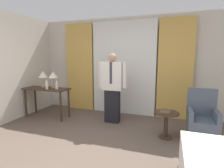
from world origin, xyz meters
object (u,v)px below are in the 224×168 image
at_px(bottle_near_edge, 57,86).
at_px(armchair, 202,122).
at_px(desk, 47,93).
at_px(table_lamp_left, 43,75).
at_px(person, 112,86).
at_px(book, 165,112).
at_px(side_table, 166,121).
at_px(table_lamp_right, 53,76).
at_px(bottle_by_lamp, 47,85).

relative_size(bottle_near_edge, armchair, 0.23).
relative_size(desk, table_lamp_left, 2.80).
xyz_separation_m(person, book, (1.26, -0.50, -0.37)).
bearing_deg(armchair, side_table, -167.45).
height_order(table_lamp_left, side_table, table_lamp_left).
bearing_deg(desk, person, 6.51).
bearing_deg(desk, book, -5.62).
height_order(table_lamp_right, bottle_by_lamp, table_lamp_right).
bearing_deg(table_lamp_left, book, -7.02).
height_order(bottle_near_edge, book, bottle_near_edge).
relative_size(armchair, side_table, 1.87).
relative_size(table_lamp_left, bottle_near_edge, 1.97).
bearing_deg(armchair, book, -165.97).
xyz_separation_m(table_lamp_left, side_table, (3.23, -0.37, -0.76)).
relative_size(desk, side_table, 2.33).
bearing_deg(person, bottle_by_lamp, -169.00).
height_order(desk, book, desk).
relative_size(desk, armchair, 1.25).
height_order(desk, bottle_near_edge, bottle_near_edge).
bearing_deg(side_table, armchair, 12.55).
height_order(bottle_by_lamp, side_table, bottle_by_lamp).
distance_m(person, armchair, 2.05).
bearing_deg(book, desk, 174.38).
bearing_deg(bottle_near_edge, person, 9.02).
xyz_separation_m(bottle_near_edge, person, (1.43, 0.23, 0.03)).
bearing_deg(bottle_by_lamp, side_table, -3.00).
bearing_deg(bottle_near_edge, side_table, -5.26).
bearing_deg(table_lamp_left, table_lamp_right, 0.00).
distance_m(table_lamp_left, armchair, 3.97).
relative_size(table_lamp_right, side_table, 0.83).
distance_m(table_lamp_left, book, 3.28).
bearing_deg(book, bottle_near_edge, 174.17).
distance_m(bottle_by_lamp, person, 1.69).
bearing_deg(armchair, table_lamp_left, 176.72).
bearing_deg(book, table_lamp_left, 172.98).
height_order(person, book, person).
xyz_separation_m(bottle_by_lamp, person, (1.66, 0.32, 0.02)).
xyz_separation_m(table_lamp_right, bottle_near_edge, (0.19, -0.12, -0.24)).
relative_size(bottle_near_edge, person, 0.13).
distance_m(table_lamp_right, person, 1.64).
distance_m(bottle_near_edge, armchair, 3.42).
height_order(bottle_near_edge, bottle_by_lamp, bottle_by_lamp).
distance_m(table_lamp_left, bottle_near_edge, 0.58).
relative_size(table_lamp_left, person, 0.26).
height_order(bottle_by_lamp, armchair, bottle_by_lamp).
height_order(table_lamp_right, side_table, table_lamp_right).
bearing_deg(bottle_by_lamp, armchair, -0.12).
bearing_deg(bottle_near_edge, table_lamp_left, 166.83).
height_order(table_lamp_left, armchair, table_lamp_left).
xyz_separation_m(desk, bottle_by_lamp, (0.12, -0.12, 0.24)).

